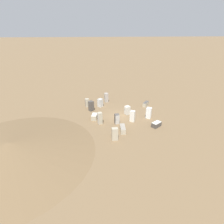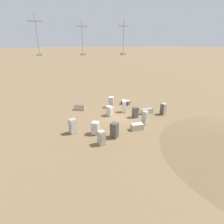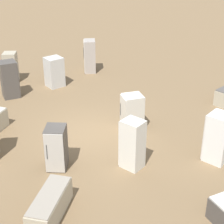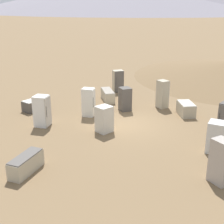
{
  "view_description": "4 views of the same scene",
  "coord_description": "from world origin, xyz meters",
  "px_view_note": "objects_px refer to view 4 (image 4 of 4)",
  "views": [
    {
      "loc": [
        -24.47,
        5.39,
        12.28
      ],
      "look_at": [
        -0.79,
        1.21,
        1.24
      ],
      "focal_mm": 28.0,
      "sensor_mm": 36.0,
      "label": 1
    },
    {
      "loc": [
        11.53,
        18.64,
        9.58
      ],
      "look_at": [
        1.39,
        0.56,
        1.42
      ],
      "focal_mm": 28.0,
      "sensor_mm": 36.0,
      "label": 2
    },
    {
      "loc": [
        -12.2,
        -2.04,
        7.15
      ],
      "look_at": [
        0.32,
        -0.82,
        0.83
      ],
      "focal_mm": 60.0,
      "sensor_mm": 36.0,
      "label": 3
    },
    {
      "loc": [
        15.0,
        -6.27,
        6.47
      ],
      "look_at": [
        1.16,
        -1.33,
        1.24
      ],
      "focal_mm": 50.0,
      "sensor_mm": 36.0,
      "label": 4
    }
  ],
  "objects_px": {
    "discarded_fridge_8": "(125,99)",
    "discarded_fridge_3": "(34,105)",
    "discarded_fridge_1": "(42,111)",
    "discarded_fridge_7": "(89,102)",
    "discarded_fridge_6": "(108,95)",
    "discarded_fridge_12": "(216,137)",
    "discarded_fridge_13": "(222,162)",
    "discarded_fridge_11": "(26,164)",
    "discarded_fridge_9": "(163,94)",
    "discarded_fridge_2": "(104,119)",
    "discarded_fridge_0": "(186,109)",
    "discarded_fridge_10": "(118,81)"
  },
  "relations": [
    {
      "from": "discarded_fridge_3",
      "to": "discarded_fridge_0",
      "type": "bearing_deg",
      "value": -146.39
    },
    {
      "from": "discarded_fridge_7",
      "to": "discarded_fridge_11",
      "type": "bearing_deg",
      "value": -3.29
    },
    {
      "from": "discarded_fridge_0",
      "to": "discarded_fridge_12",
      "type": "height_order",
      "value": "discarded_fridge_12"
    },
    {
      "from": "discarded_fridge_6",
      "to": "discarded_fridge_10",
      "type": "xyz_separation_m",
      "value": [
        -1.81,
        1.44,
        0.46
      ]
    },
    {
      "from": "discarded_fridge_10",
      "to": "discarded_fridge_8",
      "type": "bearing_deg",
      "value": 75.9
    },
    {
      "from": "discarded_fridge_1",
      "to": "discarded_fridge_7",
      "type": "relative_size",
      "value": 1.01
    },
    {
      "from": "discarded_fridge_7",
      "to": "discarded_fridge_12",
      "type": "relative_size",
      "value": 1.17
    },
    {
      "from": "discarded_fridge_0",
      "to": "discarded_fridge_9",
      "type": "xyz_separation_m",
      "value": [
        -1.72,
        -0.68,
        0.51
      ]
    },
    {
      "from": "discarded_fridge_0",
      "to": "discarded_fridge_7",
      "type": "bearing_deg",
      "value": 176.44
    },
    {
      "from": "discarded_fridge_3",
      "to": "discarded_fridge_13",
      "type": "distance_m",
      "value": 12.21
    },
    {
      "from": "discarded_fridge_11",
      "to": "discarded_fridge_3",
      "type": "bearing_deg",
      "value": 121.97
    },
    {
      "from": "discarded_fridge_3",
      "to": "discarded_fridge_8",
      "type": "xyz_separation_m",
      "value": [
        1.9,
        5.35,
        0.39
      ]
    },
    {
      "from": "discarded_fridge_1",
      "to": "discarded_fridge_10",
      "type": "height_order",
      "value": "discarded_fridge_1"
    },
    {
      "from": "discarded_fridge_2",
      "to": "discarded_fridge_9",
      "type": "height_order",
      "value": "discarded_fridge_9"
    },
    {
      "from": "discarded_fridge_0",
      "to": "discarded_fridge_13",
      "type": "height_order",
      "value": "discarded_fridge_13"
    },
    {
      "from": "discarded_fridge_0",
      "to": "discarded_fridge_2",
      "type": "relative_size",
      "value": 1.13
    },
    {
      "from": "discarded_fridge_3",
      "to": "discarded_fridge_6",
      "type": "height_order",
      "value": "discarded_fridge_6"
    },
    {
      "from": "discarded_fridge_10",
      "to": "discarded_fridge_2",
      "type": "bearing_deg",
      "value": 64.83
    },
    {
      "from": "discarded_fridge_6",
      "to": "discarded_fridge_9",
      "type": "relative_size",
      "value": 1.08
    },
    {
      "from": "discarded_fridge_0",
      "to": "discarded_fridge_2",
      "type": "height_order",
      "value": "discarded_fridge_2"
    },
    {
      "from": "discarded_fridge_8",
      "to": "discarded_fridge_3",
      "type": "bearing_deg",
      "value": 158.03
    },
    {
      "from": "discarded_fridge_1",
      "to": "discarded_fridge_3",
      "type": "height_order",
      "value": "discarded_fridge_1"
    },
    {
      "from": "discarded_fridge_9",
      "to": "discarded_fridge_12",
      "type": "height_order",
      "value": "discarded_fridge_9"
    },
    {
      "from": "discarded_fridge_2",
      "to": "discarded_fridge_11",
      "type": "relative_size",
      "value": 0.84
    },
    {
      "from": "discarded_fridge_12",
      "to": "discarded_fridge_9",
      "type": "bearing_deg",
      "value": -139.96
    },
    {
      "from": "discarded_fridge_3",
      "to": "discarded_fridge_8",
      "type": "bearing_deg",
      "value": -140.96
    },
    {
      "from": "discarded_fridge_1",
      "to": "discarded_fridge_7",
      "type": "height_order",
      "value": "discarded_fridge_1"
    },
    {
      "from": "discarded_fridge_6",
      "to": "discarded_fridge_8",
      "type": "distance_m",
      "value": 2.37
    },
    {
      "from": "discarded_fridge_0",
      "to": "discarded_fridge_10",
      "type": "xyz_separation_m",
      "value": [
        -6.18,
        -2.03,
        0.44
      ]
    },
    {
      "from": "discarded_fridge_1",
      "to": "discarded_fridge_2",
      "type": "height_order",
      "value": "discarded_fridge_1"
    },
    {
      "from": "discarded_fridge_12",
      "to": "discarded_fridge_13",
      "type": "xyz_separation_m",
      "value": [
        2.15,
        -1.42,
        0.14
      ]
    },
    {
      "from": "discarded_fridge_9",
      "to": "discarded_fridge_2",
      "type": "bearing_deg",
      "value": -73.71
    },
    {
      "from": "discarded_fridge_6",
      "to": "discarded_fridge_7",
      "type": "bearing_deg",
      "value": 58.74
    },
    {
      "from": "discarded_fridge_2",
      "to": "discarded_fridge_9",
      "type": "relative_size",
      "value": 0.79
    },
    {
      "from": "discarded_fridge_1",
      "to": "discarded_fridge_9",
      "type": "distance_m",
      "value": 7.7
    },
    {
      "from": "discarded_fridge_11",
      "to": "discarded_fridge_13",
      "type": "bearing_deg",
      "value": 15.55
    },
    {
      "from": "discarded_fridge_8",
      "to": "discarded_fridge_10",
      "type": "relative_size",
      "value": 0.89
    },
    {
      "from": "discarded_fridge_2",
      "to": "discarded_fridge_11",
      "type": "xyz_separation_m",
      "value": [
        2.87,
        -4.24,
        -0.34
      ]
    },
    {
      "from": "discarded_fridge_13",
      "to": "discarded_fridge_1",
      "type": "bearing_deg",
      "value": -155.47
    },
    {
      "from": "discarded_fridge_7",
      "to": "discarded_fridge_9",
      "type": "xyz_separation_m",
      "value": [
        0.07,
        4.87,
        0.04
      ]
    },
    {
      "from": "discarded_fridge_0",
      "to": "discarded_fridge_9",
      "type": "distance_m",
      "value": 1.92
    },
    {
      "from": "discarded_fridge_12",
      "to": "discarded_fridge_13",
      "type": "height_order",
      "value": "discarded_fridge_13"
    },
    {
      "from": "discarded_fridge_9",
      "to": "discarded_fridge_3",
      "type": "bearing_deg",
      "value": -117.54
    },
    {
      "from": "discarded_fridge_7",
      "to": "discarded_fridge_11",
      "type": "xyz_separation_m",
      "value": [
        5.46,
        -4.11,
        -0.49
      ]
    },
    {
      "from": "discarded_fridge_6",
      "to": "discarded_fridge_12",
      "type": "distance_m",
      "value": 9.33
    },
    {
      "from": "discarded_fridge_6",
      "to": "discarded_fridge_12",
      "type": "relative_size",
      "value": 1.32
    },
    {
      "from": "discarded_fridge_8",
      "to": "discarded_fridge_10",
      "type": "height_order",
      "value": "discarded_fridge_10"
    },
    {
      "from": "discarded_fridge_1",
      "to": "discarded_fridge_8",
      "type": "relative_size",
      "value": 1.17
    },
    {
      "from": "discarded_fridge_7",
      "to": "discarded_fridge_13",
      "type": "xyz_separation_m",
      "value": [
        8.67,
        2.69,
        0.02
      ]
    },
    {
      "from": "discarded_fridge_3",
      "to": "discarded_fridge_10",
      "type": "height_order",
      "value": "discarded_fridge_10"
    }
  ]
}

